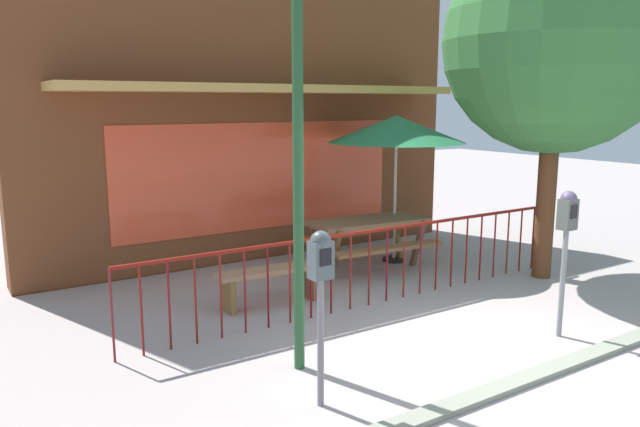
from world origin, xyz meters
The scene contains 11 objects.
ground centered at (0.00, 0.00, 0.00)m, with size 40.00×40.00×0.00m, color #A69A97.
pub_storefront centered at (0.00, 5.08, 2.46)m, with size 7.46×1.44×4.94m.
patio_fence_front centered at (0.00, 2.04, 0.66)m, with size 6.29×0.04×0.97m.
picnic_table_left centered at (1.01, 3.39, 0.61)m, with size 1.90×1.50×0.79m.
patio_umbrella centered at (1.66, 3.55, 2.10)m, with size 2.13×2.13×2.31m.
patio_bench centered at (-1.03, 2.71, 0.35)m, with size 1.42×0.41×0.48m.
parking_meter_near centered at (-1.91, 0.22, 1.16)m, with size 0.18×0.17×1.51m.
parking_meter_far centered at (1.12, 0.09, 1.24)m, with size 0.18×0.17×1.60m.
street_tree centered at (2.90, 1.68, 3.33)m, with size 3.09×3.09×4.89m.
street_lamp centered at (-1.68, 0.95, 2.54)m, with size 0.28×0.28×3.89m.
curb_edge centered at (0.00, -0.44, 0.00)m, with size 10.45×0.20×0.11m, color gray.
Camera 1 is at (-4.50, -3.77, 2.52)m, focal length 34.17 mm.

